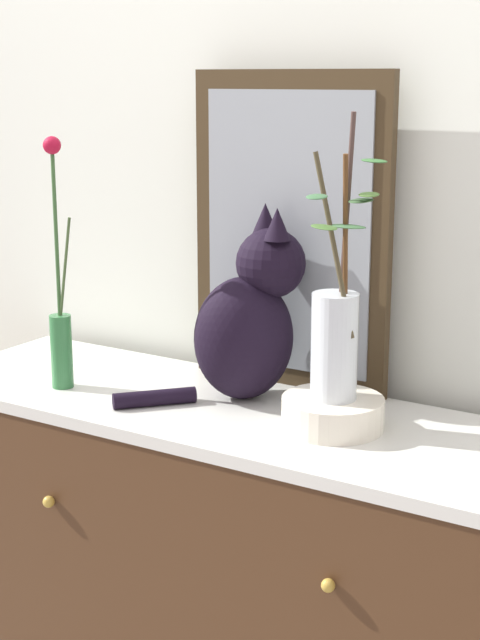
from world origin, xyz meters
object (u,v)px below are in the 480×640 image
Objects in this scene: mirror_leaning at (291,232)px; vase_glass_clear at (336,333)px; bowl_porcelain at (333,413)px; cat_sitting at (249,318)px; vase_slim_green at (60,320)px; sideboard at (240,602)px.

mirror_leaning reaches higher than vase_glass_clear.
mirror_leaning is at bearing 135.78° from bowl_porcelain.
mirror_leaning is 1.66× the size of cat_sitting.
vase_slim_green is 2.72× the size of bowl_porcelain.
vase_glass_clear is at bearing -0.15° from sideboard.
mirror_leaning is at bearing 78.06° from cat_sitting.
sideboard is 7.36× the size of bowl_porcelain.
sideboard is at bearing -179.96° from bowl_porcelain.
vase_slim_green is at bearing -168.68° from sideboard.
bowl_porcelain is (0.20, 0.00, 0.45)m from sideboard.
sideboard is 2.17× the size of mirror_leaning.
mirror_leaning is (0.00, 0.19, 0.75)m from sideboard.
bowl_porcelain is 0.37× the size of vase_glass_clear.
vase_slim_green is at bearing -172.48° from bowl_porcelain.
cat_sitting is 0.75× the size of vase_slim_green.
vase_slim_green reaches higher than sideboard.
bowl_porcelain is 0.15m from vase_glass_clear.
cat_sitting is (-0.03, -0.12, -0.16)m from mirror_leaning.
mirror_leaning reaches higher than sideboard.
vase_slim_green is at bearing -172.57° from vase_glass_clear.
vase_slim_green is (-0.39, -0.08, 0.57)m from sideboard.
sideboard is at bearing -72.96° from cat_sitting.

